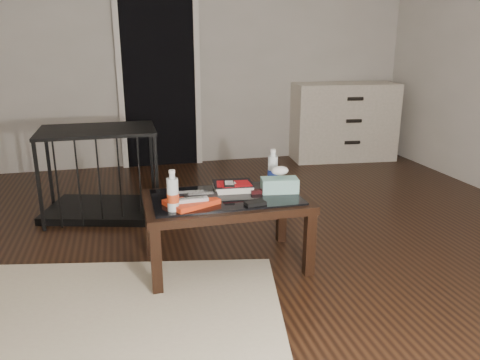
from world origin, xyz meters
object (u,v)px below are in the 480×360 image
object	(u,v)px
pet_crate	(102,187)
water_bottle_left	(173,190)
textbook	(233,186)
coffee_table	(226,206)
dresser	(343,122)
water_bottle_right	(273,167)
tissue_box	(280,185)

from	to	relation	value
pet_crate	water_bottle_left	size ratio (longest dim) A/B	4.32
pet_crate	textbook	world-z (taller)	pet_crate
coffee_table	textbook	bearing A→B (deg)	57.68
dresser	water_bottle_right	distance (m)	2.73
pet_crate	water_bottle_right	world-z (taller)	pet_crate
water_bottle_left	water_bottle_right	bearing A→B (deg)	25.89
dresser	tissue_box	size ratio (longest dim) A/B	5.40
water_bottle_left	textbook	bearing A→B (deg)	34.48
pet_crate	water_bottle_right	xyz separation A→B (m)	(1.15, -0.98, 0.35)
pet_crate	tissue_box	world-z (taller)	pet_crate
textbook	coffee_table	bearing A→B (deg)	-117.50
tissue_box	dresser	bearing A→B (deg)	63.98
coffee_table	water_bottle_left	bearing A→B (deg)	-153.50
coffee_table	dresser	world-z (taller)	dresser
coffee_table	dresser	xyz separation A→B (m)	(1.96, 2.38, 0.05)
textbook	tissue_box	bearing A→B (deg)	-17.40
coffee_table	water_bottle_left	distance (m)	0.42
pet_crate	water_bottle_right	bearing A→B (deg)	-24.69
textbook	water_bottle_right	bearing A→B (deg)	15.73
coffee_table	tissue_box	xyz separation A→B (m)	(0.35, 0.00, 0.11)
water_bottle_right	water_bottle_left	bearing A→B (deg)	-154.11
coffee_table	tissue_box	distance (m)	0.37
textbook	tissue_box	xyz separation A→B (m)	(0.28, -0.11, 0.02)
pet_crate	textbook	xyz separation A→B (m)	(0.86, -1.03, 0.25)
dresser	coffee_table	bearing A→B (deg)	-123.93
water_bottle_left	water_bottle_right	size ratio (longest dim) A/B	1.00
textbook	water_bottle_left	xyz separation A→B (m)	(-0.41, -0.28, 0.10)
pet_crate	textbook	distance (m)	1.37
coffee_table	pet_crate	bearing A→B (deg)	124.54
water_bottle_right	tissue_box	size ratio (longest dim) A/B	1.03
textbook	water_bottle_left	size ratio (longest dim) A/B	1.05
dresser	water_bottle_left	world-z (taller)	dresser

